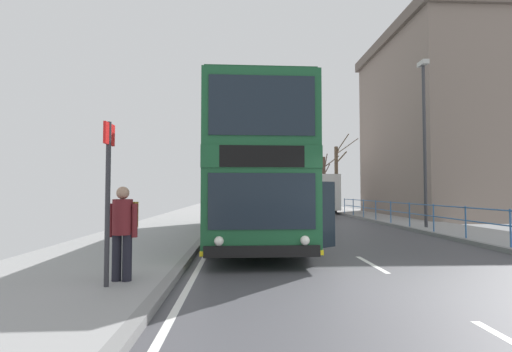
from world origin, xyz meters
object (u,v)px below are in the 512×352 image
at_px(bare_tree_far_00, 337,175).
at_px(background_building_00, 482,125).
at_px(double_decker_bus_main, 250,174).
at_px(pedestrian_with_backpack, 123,226).
at_px(bare_tree_far_01, 324,180).
at_px(bus_stop_sign_near, 108,185).
at_px(street_lamp_far_side, 424,130).
at_px(background_bus_far_lane, 309,192).

distance_m(bare_tree_far_00, background_building_00, 11.59).
relative_size(double_decker_bus_main, pedestrian_with_backpack, 7.16).
bearing_deg(pedestrian_with_backpack, bare_tree_far_00, 67.71).
height_order(pedestrian_with_backpack, bare_tree_far_01, bare_tree_far_01).
xyz_separation_m(bare_tree_far_01, background_building_00, (7.68, -14.00, 3.27)).
distance_m(bus_stop_sign_near, background_building_00, 26.48).
relative_size(double_decker_bus_main, bus_stop_sign_near, 4.33).
relative_size(bus_stop_sign_near, street_lamp_far_side, 0.37).
xyz_separation_m(double_decker_bus_main, bare_tree_far_00, (8.16, 18.90, 0.83)).
bearing_deg(street_lamp_far_side, bare_tree_far_01, 88.19).
bearing_deg(background_bus_far_lane, bus_stop_sign_near, -107.55).
bearing_deg(street_lamp_far_side, background_bus_far_lane, 97.87).
height_order(street_lamp_far_side, bare_tree_far_00, street_lamp_far_side).
bearing_deg(background_bus_far_lane, bare_tree_far_01, 67.00).
relative_size(background_bus_far_lane, bus_stop_sign_near, 3.99).
xyz_separation_m(bare_tree_far_00, bare_tree_far_01, (0.28, 6.17, -0.18)).
bearing_deg(background_bus_far_lane, street_lamp_far_side, -82.13).
height_order(pedestrian_with_backpack, street_lamp_far_side, street_lamp_far_side).
distance_m(street_lamp_far_side, background_building_00, 12.18).
bearing_deg(street_lamp_far_side, bus_stop_sign_near, -136.66).
distance_m(background_bus_far_lane, street_lamp_far_side, 16.19).
bearing_deg(background_building_00, bare_tree_far_01, 118.76).
xyz_separation_m(bus_stop_sign_near, background_building_00, (18.64, 18.29, 4.42)).
bearing_deg(street_lamp_far_side, pedestrian_with_backpack, -137.54).
height_order(background_bus_far_lane, background_building_00, background_building_00).
xyz_separation_m(street_lamp_far_side, bare_tree_far_01, (0.72, 22.63, -1.45)).
height_order(street_lamp_far_side, bare_tree_far_01, street_lamp_far_side).
height_order(double_decker_bus_main, background_building_00, background_building_00).
distance_m(background_bus_far_lane, bus_stop_sign_near, 26.70).
relative_size(background_bus_far_lane, background_building_00, 0.78).
bearing_deg(pedestrian_with_backpack, background_building_00, 44.00).
relative_size(street_lamp_far_side, background_building_00, 0.53).
distance_m(double_decker_bus_main, bus_stop_sign_near, 7.66).
height_order(double_decker_bus_main, background_bus_far_lane, double_decker_bus_main).
distance_m(pedestrian_with_backpack, street_lamp_far_side, 14.09).
relative_size(background_bus_far_lane, pedestrian_with_backpack, 6.60).
height_order(bus_stop_sign_near, street_lamp_far_side, street_lamp_far_side).
height_order(background_bus_far_lane, pedestrian_with_backpack, background_bus_far_lane).
bearing_deg(bare_tree_far_01, pedestrian_with_backpack, -108.75).
bearing_deg(street_lamp_far_side, background_building_00, 45.76).
relative_size(street_lamp_far_side, bare_tree_far_01, 1.35).
height_order(double_decker_bus_main, bus_stop_sign_near, double_decker_bus_main).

